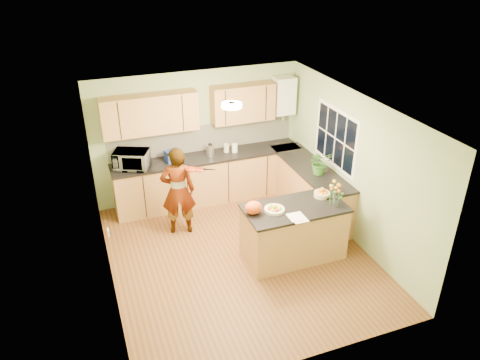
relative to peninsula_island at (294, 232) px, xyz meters
name	(u,v)px	position (x,y,z in m)	size (l,w,h in m)	color
floor	(239,256)	(-0.82, 0.29, -0.46)	(4.50, 4.50, 0.00)	brown
ceiling	(239,109)	(-0.82, 0.29, 2.04)	(4.00, 4.50, 0.02)	white
wall_back	(198,136)	(-0.82, 2.54, 0.79)	(4.00, 0.02, 2.50)	#96AF7D
wall_front	(310,279)	(-0.82, -1.96, 0.79)	(4.00, 0.02, 2.50)	#96AF7D
wall_left	(103,213)	(-2.82, 0.29, 0.79)	(0.02, 4.50, 2.50)	#96AF7D
wall_right	(353,168)	(1.18, 0.29, 0.79)	(0.02, 4.50, 2.50)	#96AF7D
back_counter	(209,178)	(-0.72, 2.24, 0.01)	(3.64, 0.62, 0.94)	#A57142
right_counter	(309,189)	(0.88, 1.14, 0.01)	(0.62, 2.24, 0.94)	#A57142
splashback	(203,138)	(-0.72, 2.52, 0.74)	(3.60, 0.02, 0.52)	silver
upper_cabinets	(190,109)	(-0.99, 2.37, 1.39)	(3.20, 0.34, 0.70)	#A57142
boiler	(284,96)	(0.88, 2.38, 1.44)	(0.40, 0.30, 0.86)	white
window_right	(335,138)	(1.17, 0.89, 1.09)	(0.01, 1.30, 1.05)	white
light_switch	(108,232)	(-2.80, -0.31, 0.84)	(0.02, 0.09, 0.09)	white
ceiling_lamp	(232,105)	(-0.82, 0.59, 2.00)	(0.30, 0.30, 0.07)	#FFEABF
peninsula_island	(294,232)	(0.00, 0.00, 0.00)	(1.59, 0.82, 0.91)	#A57142
fruit_dish	(275,209)	(-0.35, 0.00, 0.50)	(0.31, 0.31, 0.11)	beige
orange_bowl	(322,193)	(0.55, 0.15, 0.52)	(0.25, 0.25, 0.15)	beige
flower_vase	(337,189)	(0.60, -0.18, 0.74)	(0.24, 0.24, 0.44)	silver
orange_bag	(253,208)	(-0.68, 0.05, 0.56)	(0.27, 0.23, 0.20)	#E04812
papers	(298,218)	(-0.10, -0.30, 0.46)	(0.22, 0.30, 0.01)	white
violinist	(178,191)	(-1.53, 1.34, 0.34)	(0.58, 0.38, 1.59)	#E6A78C
violin	(192,169)	(-1.33, 1.12, 0.82)	(0.54, 0.21, 0.11)	#521005
microwave	(132,160)	(-2.14, 2.20, 0.65)	(0.60, 0.41, 0.33)	white
blue_box	(173,156)	(-1.40, 2.24, 0.59)	(0.26, 0.19, 0.21)	navy
kettle	(210,150)	(-0.67, 2.24, 0.60)	(0.15, 0.15, 0.29)	silver
jar_cream	(226,148)	(-0.33, 2.29, 0.56)	(0.11, 0.11, 0.16)	beige
jar_white	(235,148)	(-0.19, 2.22, 0.57)	(0.11, 0.11, 0.17)	white
potted_plant	(320,163)	(0.88, 0.83, 0.70)	(0.38, 0.33, 0.43)	#336B23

